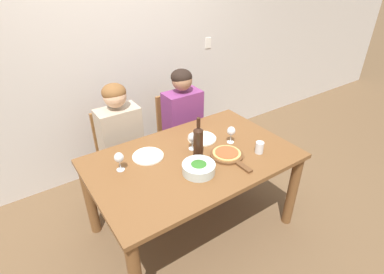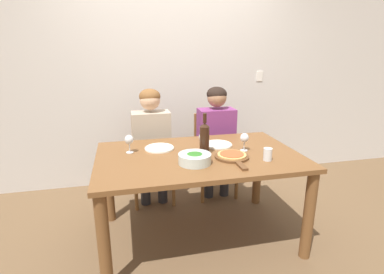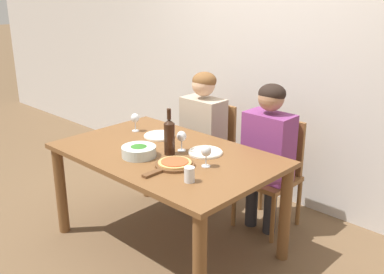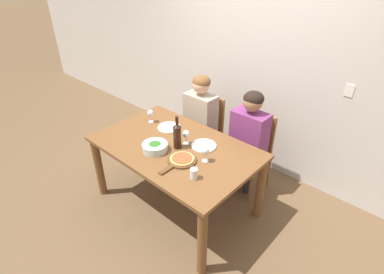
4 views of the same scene
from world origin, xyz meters
TOP-DOWN VIEW (x-y plane):
  - ground_plane at (0.00, 0.00)m, footprint 40.00×40.00m
  - back_wall at (0.00, 1.30)m, footprint 10.00×0.06m
  - dining_table at (0.00, 0.00)m, footprint 1.62×1.02m
  - chair_left at (-0.31, 0.84)m, footprint 0.42×0.42m
  - chair_right at (0.38, 0.84)m, footprint 0.42×0.42m
  - person_woman at (-0.31, 0.73)m, footprint 0.47×0.51m
  - person_man at (0.38, 0.73)m, footprint 0.47×0.51m
  - wine_bottle at (0.04, -0.01)m, footprint 0.08×0.08m
  - broccoli_bowl at (-0.08, -0.19)m, footprint 0.24×0.24m
  - dinner_plate_left at (-0.29, 0.20)m, footprint 0.25×0.25m
  - dinner_plate_right at (0.22, 0.18)m, footprint 0.25×0.25m
  - pizza_on_board at (0.23, -0.15)m, footprint 0.27×0.41m
  - wine_glass_left at (-0.54, 0.16)m, footprint 0.07×0.07m
  - wine_glass_right at (0.39, 0.00)m, footprint 0.07×0.07m
  - wine_glass_centre at (0.06, 0.10)m, footprint 0.07×0.07m
  - water_tumbler at (0.47, -0.25)m, footprint 0.07×0.07m

SIDE VIEW (x-z plane):
  - ground_plane at x=0.00m, z-range 0.00..0.00m
  - chair_left at x=-0.31m, z-range 0.03..0.92m
  - chair_right at x=0.38m, z-range 0.03..0.92m
  - dining_table at x=0.00m, z-range 0.26..1.02m
  - person_woman at x=-0.31m, z-range 0.12..1.32m
  - person_man at x=0.38m, z-range 0.12..1.32m
  - dinner_plate_left at x=-0.29m, z-range 0.76..0.78m
  - dinner_plate_right at x=0.22m, z-range 0.76..0.78m
  - pizza_on_board at x=0.23m, z-range 0.76..0.79m
  - broccoli_bowl at x=-0.08m, z-range 0.76..0.84m
  - water_tumbler at x=0.47m, z-range 0.76..0.85m
  - wine_glass_left at x=-0.54m, z-range 0.79..0.94m
  - wine_glass_right at x=0.39m, z-range 0.79..0.94m
  - wine_glass_centre at x=0.06m, z-range 0.79..0.94m
  - wine_bottle at x=0.04m, z-range 0.73..1.06m
  - back_wall at x=0.00m, z-range 0.00..2.70m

